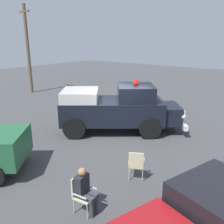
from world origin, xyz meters
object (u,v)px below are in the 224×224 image
object	(u,v)px
utility_pole	(28,48)
vintage_fire_truck	(117,108)
lawn_chair_spare	(136,163)
spectator_seated	(85,189)
classic_hot_rod	(207,218)
lawn_chair_near_truck	(81,191)
lawn_chair_by_car	(180,118)

from	to	relation	value
utility_pole	vintage_fire_truck	bearing A→B (deg)	76.50
lawn_chair_spare	spectator_seated	distance (m)	2.16
classic_hot_rod	lawn_chair_spare	size ratio (longest dim) A/B	4.62
spectator_seated	vintage_fire_truck	bearing A→B (deg)	-150.55
lawn_chair_near_truck	utility_pole	size ratio (longest dim) A/B	0.14
vintage_fire_truck	utility_pole	bearing A→B (deg)	-103.50
lawn_chair_by_car	lawn_chair_spare	distance (m)	5.41
lawn_chair_spare	vintage_fire_truck	bearing A→B (deg)	-134.57
vintage_fire_truck	lawn_chair_by_car	world-z (taller)	vintage_fire_truck
vintage_fire_truck	utility_pole	size ratio (longest dim) A/B	0.84
lawn_chair_by_car	lawn_chair_spare	size ratio (longest dim) A/B	1.00
classic_hot_rod	lawn_chair_spare	bearing A→B (deg)	-116.33
lawn_chair_by_car	lawn_chair_spare	bearing A→B (deg)	8.73
lawn_chair_near_truck	utility_pole	distance (m)	16.54
spectator_seated	utility_pole	xyz separation A→B (m)	(-8.00, -14.26, 3.00)
classic_hot_rod	lawn_chair_spare	distance (m)	2.99
lawn_chair_by_car	utility_pole	xyz separation A→B (m)	(-0.50, -13.64, 3.11)
utility_pole	lawn_chair_spare	bearing A→B (deg)	67.99
lawn_chair_near_truck	spectator_seated	xyz separation A→B (m)	(-0.02, 0.13, 0.11)
spectator_seated	lawn_chair_by_car	bearing A→B (deg)	-175.28
lawn_chair_by_car	spectator_seated	size ratio (longest dim) A/B	0.79
vintage_fire_truck	lawn_chair_spare	size ratio (longest dim) A/B	5.88
spectator_seated	utility_pole	distance (m)	16.62
lawn_chair_spare	utility_pole	xyz separation A→B (m)	(-5.85, -14.46, 3.11)
vintage_fire_truck	classic_hot_rod	distance (m)	7.39
classic_hot_rod	lawn_chair_near_truck	bearing A→B (deg)	-74.33
spectator_seated	lawn_chair_near_truck	bearing A→B (deg)	-81.15
vintage_fire_truck	classic_hot_rod	xyz separation A→B (m)	(4.47, 5.87, -0.45)
lawn_chair_near_truck	lawn_chair_by_car	distance (m)	7.54
classic_hot_rod	spectator_seated	distance (m)	3.00
utility_pole	classic_hot_rod	bearing A→B (deg)	67.29
lawn_chair_by_car	utility_pole	world-z (taller)	utility_pole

